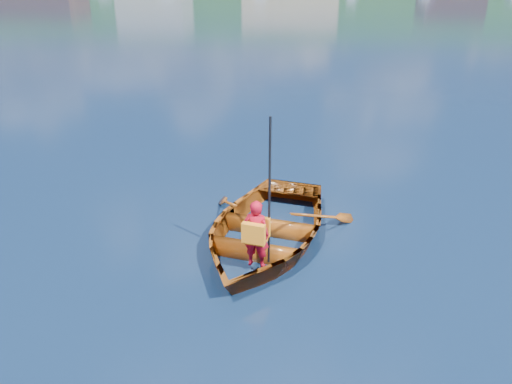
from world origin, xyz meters
The scene contains 3 objects.
ground centered at (0.00, 0.00, 0.00)m, with size 600.00×600.00×0.00m.
rowboat centered at (0.74, -0.23, 0.24)m, with size 3.41×4.23×0.78m.
child_paddler centered at (0.70, -1.14, 0.65)m, with size 0.43×0.39×2.26m.
Camera 1 is at (1.34, -7.46, 4.13)m, focal length 35.00 mm.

